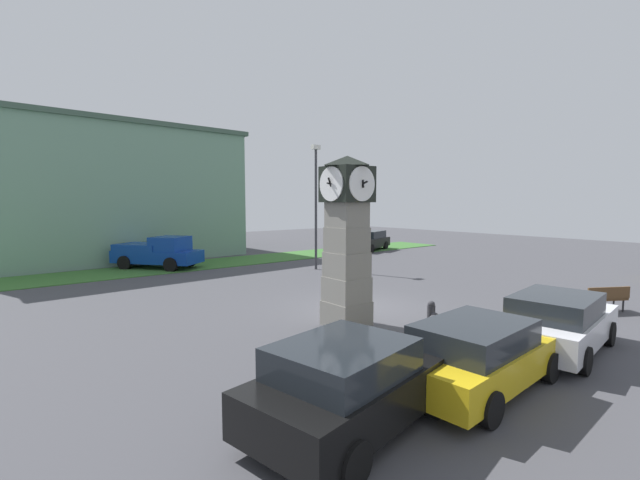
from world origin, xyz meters
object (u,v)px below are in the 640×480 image
(car_navy_sedan, at_px, (350,384))
(car_end_of_row, at_px, (368,240))
(clock_tower, at_px, (347,238))
(car_by_building, at_px, (558,322))
(bench, at_px, (605,297))
(bollard_near_tower, at_px, (431,315))
(bollard_mid_row, at_px, (435,330))
(street_lamp_near_road, at_px, (316,199))
(bollard_far_row, at_px, (433,338))
(car_near_tower, at_px, (480,354))
(pickup_truck, at_px, (158,252))

(car_navy_sedan, xyz_separation_m, car_end_of_row, (19.41, 18.59, -0.01))
(clock_tower, height_order, car_end_of_row, clock_tower)
(car_by_building, relative_size, car_end_of_row, 0.93)
(car_end_of_row, height_order, bench, car_end_of_row)
(bollard_near_tower, height_order, car_end_of_row, car_end_of_row)
(bollard_mid_row, height_order, street_lamp_near_road, street_lamp_near_road)
(bollard_mid_row, distance_m, bollard_far_row, 1.05)
(car_navy_sedan, bearing_deg, bollard_far_row, 15.27)
(car_by_building, bearing_deg, street_lamp_near_road, 76.19)
(bollard_near_tower, relative_size, car_near_tower, 0.20)
(pickup_truck, relative_size, bench, 3.08)
(bollard_near_tower, relative_size, bench, 0.53)
(bollard_far_row, distance_m, car_near_tower, 1.64)
(bench, bearing_deg, car_near_tower, -176.36)
(bollard_mid_row, distance_m, car_end_of_row, 22.62)
(bollard_mid_row, xyz_separation_m, car_by_building, (2.18, -2.16, 0.30))
(clock_tower, height_order, bollard_mid_row, clock_tower)
(car_navy_sedan, xyz_separation_m, bench, (12.11, 0.04, -0.26))
(car_by_building, bearing_deg, bollard_far_row, 152.60)
(bollard_mid_row, relative_size, car_end_of_row, 0.19)
(car_near_tower, height_order, street_lamp_near_road, street_lamp_near_road)
(car_end_of_row, bearing_deg, bollard_far_row, -131.84)
(bollard_near_tower, bearing_deg, car_by_building, -72.49)
(street_lamp_near_road, bearing_deg, car_by_building, -103.81)
(clock_tower, bearing_deg, pickup_truck, 92.53)
(car_navy_sedan, distance_m, bench, 12.11)
(car_navy_sedan, bearing_deg, clock_tower, 47.92)
(car_navy_sedan, bearing_deg, bench, 0.18)
(clock_tower, xyz_separation_m, pickup_truck, (-0.67, 15.18, -1.78))
(clock_tower, relative_size, bollard_far_row, 4.62)
(bollard_mid_row, bearing_deg, car_navy_sedan, -160.74)
(car_by_building, distance_m, pickup_truck, 20.53)
(clock_tower, relative_size, car_navy_sedan, 1.23)
(bollard_far_row, bearing_deg, car_by_building, -27.40)
(bollard_far_row, height_order, bench, bollard_far_row)
(car_near_tower, bearing_deg, car_navy_sedan, 170.12)
(bollard_near_tower, relative_size, bollard_mid_row, 0.95)
(bollard_mid_row, relative_size, pickup_truck, 0.18)
(clock_tower, relative_size, bollard_near_tower, 5.90)
(clock_tower, height_order, bench, clock_tower)
(bollard_mid_row, height_order, car_near_tower, car_near_tower)
(car_near_tower, distance_m, bench, 9.05)
(clock_tower, relative_size, bench, 3.14)
(bollard_near_tower, xyz_separation_m, car_by_building, (0.99, -3.15, 0.32))
(car_near_tower, bearing_deg, car_by_building, -0.75)
(bollard_mid_row, relative_size, street_lamp_near_road, 0.13)
(clock_tower, distance_m, bollard_mid_row, 3.71)
(car_by_building, xyz_separation_m, pickup_truck, (-3.30, 20.26, 0.16))
(bollard_far_row, bearing_deg, car_near_tower, -110.29)
(bollard_mid_row, xyz_separation_m, car_end_of_row, (14.89, 17.02, 0.31))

